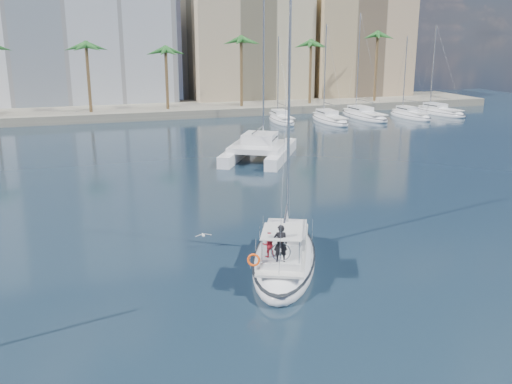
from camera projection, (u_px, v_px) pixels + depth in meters
name	position (u px, v px, depth m)	size (l,w,h in m)	color
ground	(241.00, 263.00, 31.00)	(160.00, 160.00, 0.00)	black
quay	(126.00, 111.00, 86.67)	(120.00, 14.00, 1.20)	gray
building_modern	(36.00, 20.00, 90.46)	(42.00, 16.00, 28.00)	white
building_beige	(246.00, 45.00, 98.98)	(20.00, 14.00, 20.00)	tan
building_tan_right	(355.00, 51.00, 103.41)	(18.00, 12.00, 18.00)	tan
palm_centre	(125.00, 46.00, 80.41)	(3.60, 3.60, 12.30)	brown
palm_right	(342.00, 45.00, 90.60)	(3.60, 3.60, 12.30)	brown
main_sloop	(284.00, 257.00, 30.47)	(7.29, 10.81, 15.40)	white
catamaran	(259.00, 147.00, 56.59)	(10.60, 12.54, 16.50)	white
seagull	(203.00, 235.00, 32.78)	(0.96, 0.41, 0.18)	silver
moored_yacht_a	(281.00, 122.00, 80.01)	(2.72, 9.35, 11.90)	white
moored_yacht_b	(330.00, 122.00, 80.13)	(3.14, 10.78, 13.72)	white
moored_yacht_c	(364.00, 118.00, 83.91)	(3.55, 12.21, 15.54)	white
moored_yacht_d	(410.00, 118.00, 84.03)	(2.72, 9.35, 11.90)	white
moored_yacht_e	(439.00, 114.00, 87.80)	(3.14, 10.78, 13.72)	white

